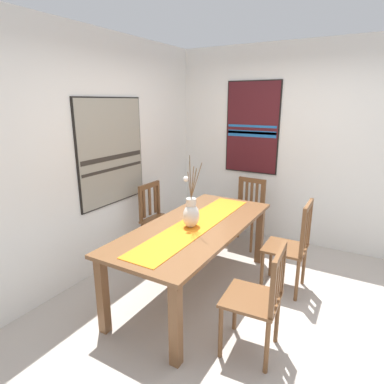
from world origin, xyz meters
name	(u,v)px	position (x,y,z in m)	size (l,w,h in m)	color
ground_plane	(249,308)	(0.00, 0.00, -0.01)	(6.40, 6.40, 0.03)	#B2A89E
wall_back	(101,155)	(0.00, 1.86, 1.35)	(6.40, 0.12, 2.70)	silver
wall_side	(302,147)	(1.86, 0.00, 1.35)	(0.12, 6.40, 2.70)	silver
dining_table	(196,234)	(-0.01, 0.60, 0.65)	(2.07, 0.90, 0.75)	brown
table_runner	(196,224)	(-0.01, 0.60, 0.75)	(1.90, 0.36, 0.01)	orange
centerpiece_vase	(191,213)	(-0.09, 0.61, 0.89)	(0.22, 0.25, 0.73)	silver
chair_0	(291,246)	(0.51, -0.25, 0.51)	(0.43, 0.43, 0.99)	brown
chair_1	(247,210)	(1.39, 0.57, 0.50)	(0.44, 0.44, 0.92)	brown
chair_2	(259,298)	(-0.53, -0.25, 0.49)	(0.45, 0.45, 0.92)	brown
chair_3	(158,218)	(0.51, 1.45, 0.49)	(0.43, 0.43, 0.94)	brown
painting_on_back_wall	(112,152)	(0.10, 1.79, 1.38)	(1.04, 0.05, 1.23)	black
painting_on_side_wall	(252,128)	(1.79, 0.70, 1.58)	(0.05, 0.78, 1.29)	black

